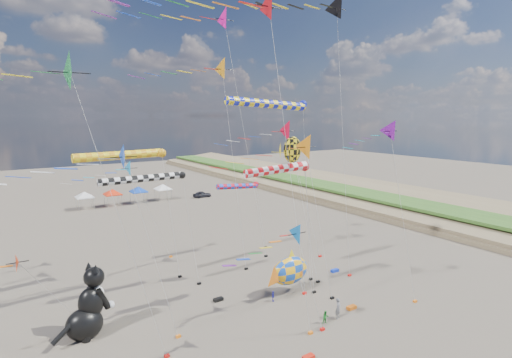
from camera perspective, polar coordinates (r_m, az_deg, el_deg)
The scene contains 29 objects.
delta_kite_0 at distance 27.43m, azimuth 0.93°, elevation 22.98°, with size 13.36×2.31×25.16m.
delta_kite_1 at distance 43.90m, azimuth 4.54°, elevation 6.56°, with size 13.48×2.67×16.77m.
delta_kite_2 at distance 29.37m, azimuth 5.21°, elevation -8.12°, with size 8.06×1.74×9.65m.
delta_kite_3 at distance 28.37m, azimuth -18.52°, elevation 2.39°, with size 10.08×2.01×15.36m.
delta_kite_4 at distance 33.89m, azimuth 18.78°, elevation 6.04°, with size 9.29×1.93×16.85m.
delta_kite_5 at distance 41.08m, azimuth -5.78°, elevation 15.10°, with size 11.42×2.47×22.95m.
delta_kite_6 at distance 44.57m, azimuth -5.31°, elevation 21.53°, with size 17.05×2.65×28.37m.
delta_kite_7 at distance 40.74m, azimuth 11.19°, elevation 22.67°, with size 12.55×2.71×28.40m.
delta_kite_8 at distance 25.68m, azimuth -25.57°, elevation 13.26°, with size 13.11×2.54×20.86m.
delta_kite_9 at distance 46.63m, azimuth -17.58°, elevation 1.16°, with size 10.21×2.01×12.34m.
delta_kite_10 at distance 33.92m, azimuth 7.56°, elevation 4.11°, with size 11.30×2.46×15.70m.
delta_kite_11 at distance 33.47m, azimuth -32.18°, elevation -10.59°, with size 9.76×1.56×7.81m.
windsock_0 at distance 36.84m, azimuth 2.15°, elevation 10.55°, with size 10.04×0.79×18.51m.
windsock_1 at distance 34.64m, azimuth 3.54°, elevation 1.33°, with size 7.92×0.78×12.88m.
windsock_2 at distance 39.71m, azimuth -18.32°, elevation 3.20°, with size 9.97×0.86×13.81m.
windsock_3 at distance 48.66m, azimuth -2.32°, elevation -1.07°, with size 7.11×0.69×8.94m.
windsock_4 at distance 37.61m, azimuth -15.41°, elevation 0.01°, with size 9.43×0.69×11.78m.
angelfish_kite at distance 39.81m, azimuth 5.02°, elevation 4.02°, with size 3.74×3.02×15.03m.
cat_inflatable at distance 34.78m, azimuth -22.95°, elevation -15.80°, with size 4.24×2.12×5.72m, color black, non-canonical shape.
fish_inflatable at distance 39.57m, azimuth 4.84°, elevation -12.92°, with size 5.56×2.56×4.39m.
person_adult at distance 36.27m, azimuth 11.67°, elevation -17.63°, with size 0.65×0.43×1.78m, color gray.
child_green at distance 35.44m, azimuth 9.92°, elevation -18.87°, with size 0.53×0.42×1.10m, color #20922B.
child_blue at distance 38.58m, azimuth 2.45°, elevation -16.40°, with size 0.58×0.24×0.99m, color #24249C.
kite_bag_0 at distance 31.11m, azimuth 7.49°, elevation -23.96°, with size 0.90×0.44×0.30m, color red.
kite_bag_1 at distance 38.92m, azimuth -5.41°, elevation -16.76°, with size 0.90×0.44×0.30m, color black.
kite_bag_2 at distance 46.01m, azimuth 11.18°, elevation -12.71°, with size 0.90×0.44×0.30m, color #122FBC.
kite_bag_3 at distance 38.31m, azimuth 13.49°, elevation -17.41°, with size 0.90×0.44×0.30m, color orange.
tent_row at distance 81.25m, azimuth -18.13°, elevation -1.29°, with size 19.20×4.20×3.80m.
parked_car at distance 85.12m, azimuth -7.72°, elevation -2.17°, with size 1.54×3.82×1.30m, color #26262D.
Camera 1 is at (-19.42, -17.27, 17.04)m, focal length 28.00 mm.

